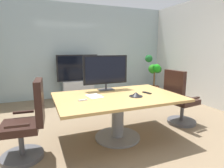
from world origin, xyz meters
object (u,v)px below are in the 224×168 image
object	(u,v)px
office_chair_right	(179,102)
potted_plant	(154,75)
conference_table	(118,106)
office_chair_left	(28,126)
tv_monitor	(106,71)
remote_control	(147,93)
conference_phone	(136,95)
wall_display_unit	(78,84)

from	to	relation	value
office_chair_right	potted_plant	world-z (taller)	potted_plant
conference_table	office_chair_left	world-z (taller)	office_chair_left
office_chair_left	office_chair_right	xyz separation A→B (m)	(2.74, 0.16, 0.00)
office_chair_left	tv_monitor	world-z (taller)	tv_monitor
office_chair_right	potted_plant	xyz separation A→B (m)	(0.89, 2.18, 0.20)
remote_control	potted_plant	bearing A→B (deg)	36.83
tv_monitor	remote_control	bearing A→B (deg)	-42.67
tv_monitor	potted_plant	bearing A→B (deg)	37.94
tv_monitor	conference_phone	xyz separation A→B (m)	(0.28, -0.64, -0.33)
conference_table	wall_display_unit	size ratio (longest dim) A/B	1.52
wall_display_unit	conference_phone	bearing A→B (deg)	-83.87
wall_display_unit	remote_control	world-z (taller)	wall_display_unit
tv_monitor	wall_display_unit	size ratio (longest dim) A/B	0.64
conference_phone	office_chair_left	bearing A→B (deg)	177.24
office_chair_left	conference_phone	distance (m)	1.65
conference_phone	tv_monitor	bearing A→B (deg)	113.66
office_chair_right	remote_control	bearing A→B (deg)	90.41
remote_control	office_chair_left	bearing A→B (deg)	165.05
conference_phone	remote_control	xyz separation A→B (m)	(0.28, 0.12, -0.02)
office_chair_left	wall_display_unit	world-z (taller)	wall_display_unit
office_chair_right	conference_phone	xyz separation A→B (m)	(-1.12, -0.24, 0.31)
tv_monitor	office_chair_right	bearing A→B (deg)	-15.72
tv_monitor	wall_display_unit	distance (m)	2.38
conference_table	tv_monitor	world-z (taller)	tv_monitor
office_chair_right	remote_control	xyz separation A→B (m)	(-0.84, -0.12, 0.29)
conference_phone	remote_control	size ratio (longest dim) A/B	1.29
conference_table	remote_control	bearing A→B (deg)	-3.86
potted_plant	conference_phone	xyz separation A→B (m)	(-2.02, -2.43, 0.11)
wall_display_unit	remote_control	bearing A→B (deg)	-78.01
office_chair_right	conference_phone	distance (m)	1.19
potted_plant	tv_monitor	bearing A→B (deg)	-142.06
remote_control	office_chair_right	bearing A→B (deg)	-7.92
conference_table	office_chair_left	size ratio (longest dim) A/B	1.83
tv_monitor	conference_table	bearing A→B (deg)	-86.47
wall_display_unit	remote_control	xyz separation A→B (m)	(0.60, -2.81, 0.30)
potted_plant	office_chair_right	bearing A→B (deg)	-112.27
office_chair_left	tv_monitor	bearing A→B (deg)	117.95
remote_control	wall_display_unit	bearing A→B (deg)	85.77
conference_table	tv_monitor	size ratio (longest dim) A/B	2.37
wall_display_unit	office_chair_right	bearing A→B (deg)	-61.84
conference_table	office_chair_right	size ratio (longest dim) A/B	1.83
conference_table	office_chair_right	world-z (taller)	office_chair_right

